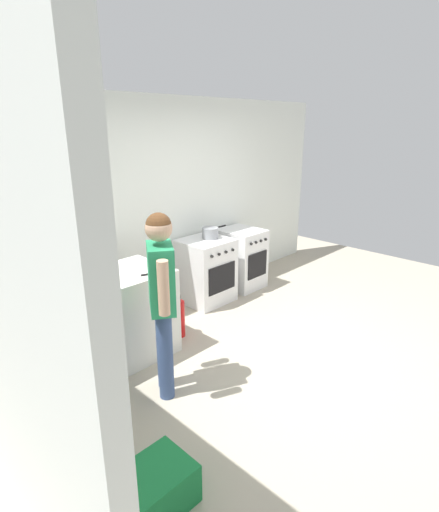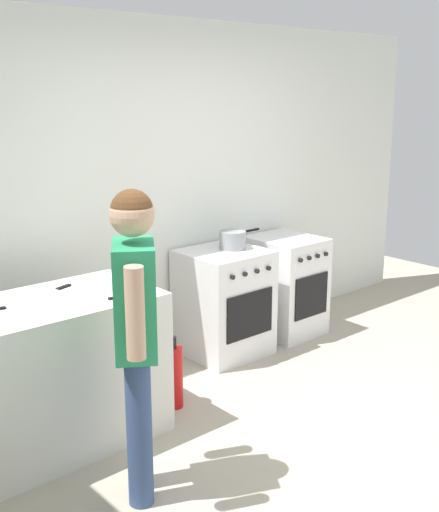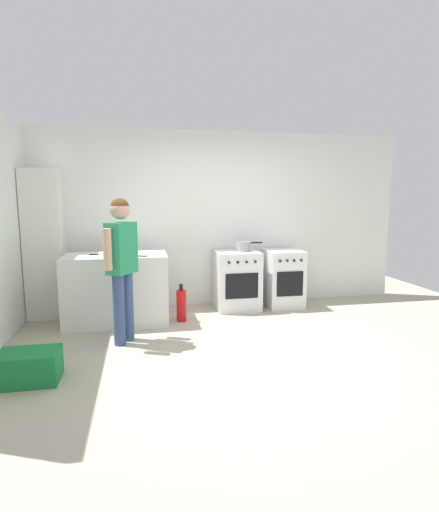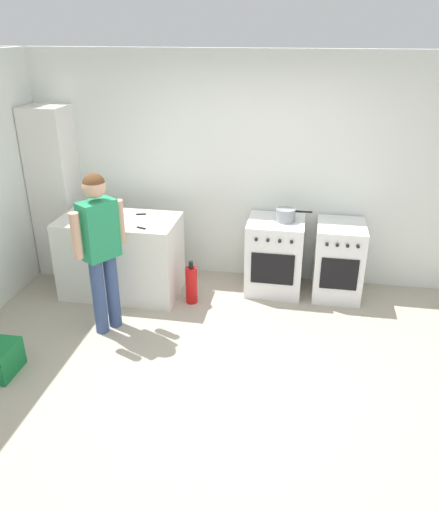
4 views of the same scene
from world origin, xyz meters
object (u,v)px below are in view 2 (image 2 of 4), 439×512
knife_chef (53,291)px  fire_extinguisher (173,376)px  oven_left (224,302)px  knife_carving (134,296)px  oven_right (285,285)px  person (136,321)px  pot (233,240)px  knife_paring (1,308)px

knife_chef → fire_extinguisher: knife_chef is taller
oven_left → fire_extinguisher: 1.01m
oven_left → fire_extinguisher: (-0.87, -0.48, -0.21)m
fire_extinguisher → knife_carving: bearing=-157.8°
oven_right → fire_extinguisher: size_ratio=1.70×
oven_left → knife_carving: size_ratio=2.64×
oven_right → knife_carving: bearing=-162.1°
knife_chef → oven_right: bearing=5.9°
oven_left → oven_right: same height
person → fire_extinguisher: bearing=42.8°
person → fire_extinguisher: 1.23m
knife_chef → fire_extinguisher: 1.01m
oven_right → person: 2.62m
fire_extinguisher → pot: bearing=26.5°
oven_right → knife_carving: knife_carving is taller
knife_chef → knife_carving: size_ratio=0.95×
pot → person: 2.03m
fire_extinguisher → person: bearing=-137.2°
person → fire_extinguisher: size_ratio=3.24×
person → pot: bearing=34.2°
oven_right → knife_chef: knife_chef is taller
knife_chef → person: person is taller
oven_right → knife_paring: knife_paring is taller
pot → knife_paring: 2.07m
knife_chef → knife_paring: same height
pot → knife_carving: pot is taller
fire_extinguisher → knife_paring: bearing=172.9°
oven_left → knife_paring: 2.03m
person → knife_chef: bearing=89.4°
oven_left → knife_chef: (-1.57, -0.24, 0.48)m
knife_carving → fire_extinguisher: (0.39, 0.16, -0.69)m
knife_carving → knife_chef: bearing=127.5°
knife_paring → person: person is taller
knife_paring → knife_carving: same height
oven_right → fire_extinguisher: (-1.58, -0.48, -0.21)m
person → knife_paring: bearing=114.1°
knife_chef → knife_carving: (0.31, -0.40, -0.00)m
knife_carving → knife_paring: bearing=156.6°
oven_right → fire_extinguisher: oven_right is taller
oven_right → knife_paring: bearing=-172.6°
knife_paring → fire_extinguisher: 1.28m
oven_right → fire_extinguisher: bearing=-163.2°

